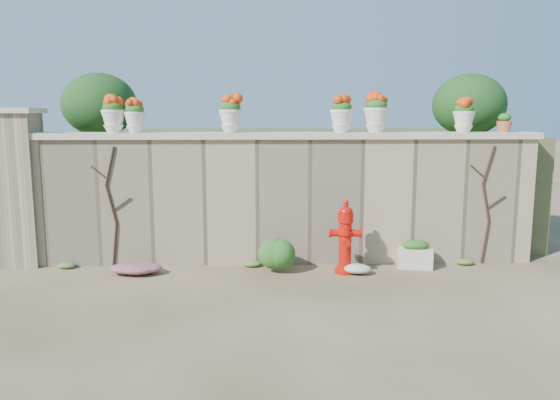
{
  "coord_description": "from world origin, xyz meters",
  "views": [
    {
      "loc": [
        -0.33,
        -6.85,
        2.4
      ],
      "look_at": [
        -0.07,
        1.4,
        1.08
      ],
      "focal_mm": 35.0,
      "sensor_mm": 36.0,
      "label": 1
    }
  ],
  "objects_px": {
    "fire_hydrant": "(345,237)",
    "planter_box": "(415,255)",
    "urn_pot_0": "(113,114)",
    "terracotta_pot": "(504,124)"
  },
  "relations": [
    {
      "from": "planter_box",
      "to": "urn_pot_0",
      "type": "height_order",
      "value": "urn_pot_0"
    },
    {
      "from": "planter_box",
      "to": "terracotta_pot",
      "type": "distance_m",
      "value": 2.54
    },
    {
      "from": "planter_box",
      "to": "terracotta_pot",
      "type": "relative_size",
      "value": 2.05
    },
    {
      "from": "terracotta_pot",
      "to": "urn_pot_0",
      "type": "bearing_deg",
      "value": 180.0
    },
    {
      "from": "fire_hydrant",
      "to": "planter_box",
      "type": "relative_size",
      "value": 1.87
    },
    {
      "from": "fire_hydrant",
      "to": "terracotta_pot",
      "type": "bearing_deg",
      "value": 18.28
    },
    {
      "from": "planter_box",
      "to": "fire_hydrant",
      "type": "bearing_deg",
      "value": -153.0
    },
    {
      "from": "fire_hydrant",
      "to": "urn_pot_0",
      "type": "distance_m",
      "value": 4.05
    },
    {
      "from": "terracotta_pot",
      "to": "planter_box",
      "type": "bearing_deg",
      "value": -164.12
    },
    {
      "from": "planter_box",
      "to": "terracotta_pot",
      "type": "xyz_separation_m",
      "value": [
        1.47,
        0.42,
        2.03
      ]
    }
  ]
}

